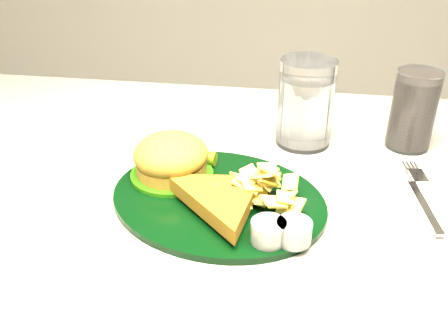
# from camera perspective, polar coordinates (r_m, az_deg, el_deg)

# --- Properties ---
(dinner_plate) EXTENTS (0.35, 0.32, 0.06)m
(dinner_plate) POSITION_cam_1_polar(r_m,az_deg,el_deg) (0.64, -0.72, -1.49)
(dinner_plate) COLOR black
(dinner_plate) RESTS_ON table
(water_glass) EXTENTS (0.11, 0.11, 0.14)m
(water_glass) POSITION_cam_1_polar(r_m,az_deg,el_deg) (0.79, 9.32, 7.34)
(water_glass) COLOR white
(water_glass) RESTS_ON table
(cola_glass) EXTENTS (0.07, 0.07, 0.12)m
(cola_glass) POSITION_cam_1_polar(r_m,az_deg,el_deg) (0.82, 20.82, 6.20)
(cola_glass) COLOR black
(cola_glass) RESTS_ON table
(fork_napkin) EXTENTS (0.14, 0.17, 0.01)m
(fork_napkin) POSITION_cam_1_polar(r_m,az_deg,el_deg) (0.69, 21.81, -3.72)
(fork_napkin) COLOR white
(fork_napkin) RESTS_ON table
(ramekin) EXTENTS (0.06, 0.06, 0.03)m
(ramekin) POSITION_cam_1_polar(r_m,az_deg,el_deg) (0.88, -23.09, 3.83)
(ramekin) COLOR white
(ramekin) RESTS_ON table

